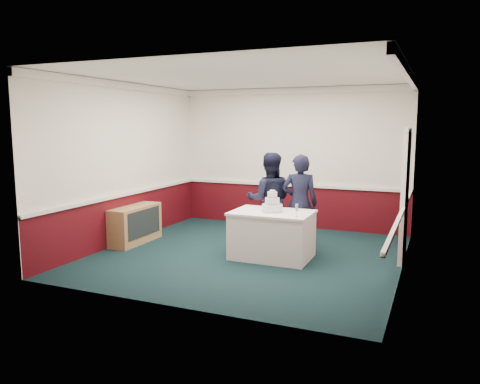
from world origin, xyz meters
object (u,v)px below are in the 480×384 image
at_px(sideboard, 135,224).
at_px(cake_knife, 266,213).
at_px(person_woman, 300,203).
at_px(wedding_cake, 272,205).
at_px(champagne_flute, 297,208).
at_px(person_man, 269,200).
at_px(cake_table, 272,234).

xyz_separation_m(sideboard, cake_knife, (2.68, -0.16, 0.44)).
distance_m(sideboard, person_woman, 3.12).
relative_size(wedding_cake, champagne_flute, 1.78).
bearing_deg(person_woman, person_man, -20.66).
bearing_deg(cake_table, person_woman, 64.06).
height_order(sideboard, person_man, person_man).
height_order(sideboard, cake_knife, cake_knife).
height_order(cake_table, person_woman, person_woman).
xyz_separation_m(wedding_cake, cake_knife, (-0.03, -0.20, -0.11)).
height_order(cake_table, champagne_flute, champagne_flute).
distance_m(sideboard, cake_knife, 2.72).
bearing_deg(champagne_flute, person_man, 129.13).
xyz_separation_m(sideboard, person_man, (2.42, 0.74, 0.51)).
height_order(champagne_flute, person_woman, person_woman).
distance_m(person_man, person_woman, 0.60).
bearing_deg(champagne_flute, cake_table, 150.75).
xyz_separation_m(sideboard, person_woman, (3.01, 0.65, 0.51)).
distance_m(wedding_cake, cake_knife, 0.23).
relative_size(sideboard, wedding_cake, 3.30).
bearing_deg(person_man, champagne_flute, 110.34).
height_order(sideboard, cake_table, cake_table).
xyz_separation_m(sideboard, champagne_flute, (3.21, -0.24, 0.58)).
relative_size(cake_knife, champagne_flute, 1.07).
distance_m(cake_table, champagne_flute, 0.78).
relative_size(wedding_cake, person_man, 0.21).
distance_m(cake_table, person_woman, 0.82).
bearing_deg(person_man, cake_knife, 87.64).
relative_size(cake_table, wedding_cake, 3.63).
xyz_separation_m(sideboard, cake_table, (2.71, 0.04, 0.05)).
relative_size(cake_table, person_man, 0.77).
distance_m(cake_knife, person_man, 0.94).
relative_size(cake_knife, person_man, 0.13).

